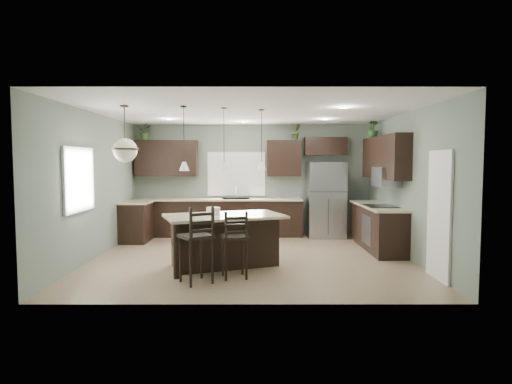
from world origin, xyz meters
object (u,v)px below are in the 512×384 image
(kitchen_island, at_px, (224,241))
(plant_back_left, at_px, (146,131))
(serving_dish, at_px, (213,211))
(bar_stool_center, at_px, (234,244))
(bar_stool_left, at_px, (196,245))
(refrigerator, at_px, (326,200))

(kitchen_island, relative_size, plant_back_left, 4.56)
(serving_dish, height_order, plant_back_left, plant_back_left)
(serving_dish, distance_m, bar_stool_center, 0.91)
(kitchen_island, relative_size, serving_dish, 8.41)
(kitchen_island, xyz_separation_m, bar_stool_left, (-0.36, -1.04, 0.13))
(kitchen_island, xyz_separation_m, bar_stool_center, (0.21, -0.76, 0.08))
(serving_dish, xyz_separation_m, bar_stool_center, (0.40, -0.69, -0.45))
(refrigerator, xyz_separation_m, plant_back_left, (-4.48, 0.27, 1.70))
(kitchen_island, height_order, serving_dish, serving_dish)
(kitchen_island, bearing_deg, bar_stool_center, -94.20)
(refrigerator, height_order, serving_dish, refrigerator)
(serving_dish, relative_size, bar_stool_center, 0.22)
(refrigerator, bearing_deg, plant_back_left, 176.51)
(bar_stool_center, bearing_deg, kitchen_island, 93.27)
(kitchen_island, height_order, bar_stool_left, bar_stool_left)
(kitchen_island, bearing_deg, plant_back_left, 103.89)
(refrigerator, xyz_separation_m, bar_stool_center, (-2.07, -3.76, -0.38))
(refrigerator, distance_m, bar_stool_left, 4.84)
(plant_back_left, bearing_deg, kitchen_island, -56.15)
(refrigerator, bearing_deg, serving_dish, -128.85)
(bar_stool_center, bearing_deg, plant_back_left, 108.38)
(bar_stool_left, distance_m, bar_stool_center, 0.64)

